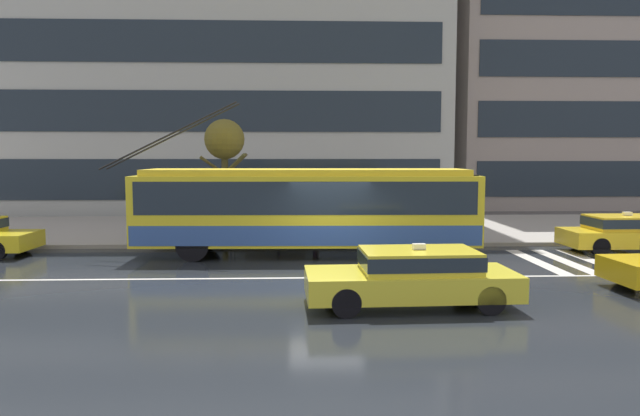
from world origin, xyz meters
TOP-DOWN VIEW (x-y plane):
  - ground_plane at (0.00, 0.00)m, footprint 160.00×160.00m
  - sidewalk_slab at (0.00, 9.08)m, footprint 80.00×10.00m
  - crosswalk_stripe_edge_near at (6.49, 1.04)m, footprint 0.44×4.40m
  - crosswalk_stripe_inner_a at (7.39, 1.04)m, footprint 0.44×4.40m
  - crosswalk_stripe_center at (8.29, 1.04)m, footprint 0.44×4.40m
  - crosswalk_stripe_inner_b at (9.19, 1.04)m, footprint 0.44×4.40m
  - lane_centre_line at (0.00, -1.20)m, footprint 72.00×0.14m
  - trolleybus at (-0.70, 2.48)m, footprint 12.30×2.83m
  - taxi_ahead_of_bus at (10.38, 2.67)m, footprint 4.61×1.85m
  - taxi_oncoming_near at (1.55, -4.29)m, footprint 4.66×2.01m
  - bus_shelter at (-1.88, 5.51)m, footprint 3.59×1.50m
  - pedestrian_at_shelter at (1.36, 4.89)m, footprint 1.29×1.29m
  - pedestrian_approaching_curb at (-1.81, 6.00)m, footprint 1.40×1.40m
  - pedestrian_walking_past at (-0.30, 4.76)m, footprint 1.25×1.25m
  - street_tree_bare at (-3.86, 6.37)m, footprint 1.88×1.59m
  - office_tower_corner_right at (19.27, 23.16)m, footprint 21.09×11.93m

SIDE VIEW (x-z plane):
  - ground_plane at x=0.00m, z-range 0.00..0.00m
  - lane_centre_line at x=0.00m, z-range 0.00..0.01m
  - crosswalk_stripe_edge_near at x=6.49m, z-range 0.00..0.01m
  - crosswalk_stripe_inner_a at x=7.39m, z-range 0.00..0.01m
  - crosswalk_stripe_center at x=8.29m, z-range 0.00..0.01m
  - crosswalk_stripe_inner_b at x=9.19m, z-range 0.00..0.01m
  - sidewalk_slab at x=0.00m, z-range 0.00..0.14m
  - taxi_ahead_of_bus at x=10.38m, z-range 0.01..1.40m
  - taxi_oncoming_near at x=1.55m, z-range 0.01..1.40m
  - trolleybus at x=-0.70m, z-range -0.94..4.11m
  - pedestrian_approaching_curb at x=-1.81m, z-range 0.70..2.58m
  - pedestrian_walking_past at x=-0.30m, z-range 0.68..2.64m
  - pedestrian_at_shelter at x=1.36m, z-range 0.70..2.75m
  - bus_shelter at x=-1.88m, z-range 0.72..3.16m
  - street_tree_bare at x=-3.86m, z-range 1.52..6.11m
  - office_tower_corner_right at x=19.27m, z-range 0.01..21.45m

